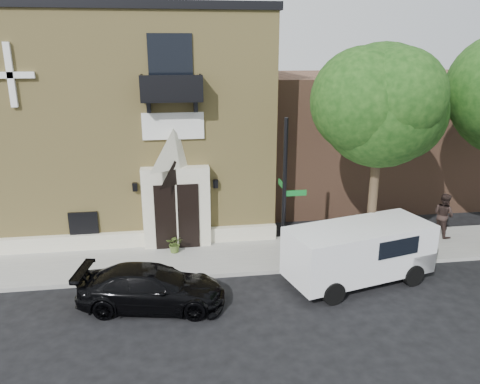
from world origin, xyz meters
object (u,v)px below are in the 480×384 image
object	(u,v)px
pedestrian_far	(443,215)
dumpster	(409,243)
pedestrian_near	(369,228)
fire_hydrant	(393,249)
street_sign	(285,195)
cargo_van	(363,250)
black_sedan	(152,287)

from	to	relation	value
pedestrian_far	dumpster	bearing A→B (deg)	108.08
pedestrian_near	pedestrian_far	world-z (taller)	pedestrian_far
fire_hydrant	pedestrian_near	size ratio (longest dim) A/B	0.48
dumpster	pedestrian_near	xyz separation A→B (m)	(-1.23, 0.93, 0.30)
street_sign	cargo_van	bearing A→B (deg)	-24.70
pedestrian_near	pedestrian_far	xyz separation A→B (m)	(3.62, 0.84, 0.06)
black_sedan	pedestrian_near	bearing A→B (deg)	-61.30
street_sign	pedestrian_far	world-z (taller)	street_sign
pedestrian_near	fire_hydrant	bearing A→B (deg)	92.84
black_sedan	cargo_van	world-z (taller)	cargo_van
cargo_van	pedestrian_near	size ratio (longest dim) A/B	3.04
street_sign	fire_hydrant	world-z (taller)	street_sign
cargo_van	dumpster	xyz separation A→B (m)	(2.34, 1.24, -0.42)
cargo_van	pedestrian_far	world-z (taller)	cargo_van
cargo_van	fire_hydrant	xyz separation A→B (m)	(1.71, 1.20, -0.58)
cargo_van	street_sign	world-z (taller)	street_sign
black_sedan	pedestrian_far	bearing A→B (deg)	-63.11
black_sedan	pedestrian_near	xyz separation A→B (m)	(8.19, 2.83, 0.37)
street_sign	fire_hydrant	xyz separation A→B (m)	(4.24, 0.09, -2.30)
cargo_van	fire_hydrant	distance (m)	2.16
fire_hydrant	pedestrian_near	xyz separation A→B (m)	(-0.60, 0.97, 0.46)
black_sedan	pedestrian_far	xyz separation A→B (m)	(11.81, 3.67, 0.43)
street_sign	pedestrian_near	bearing A→B (deg)	15.18
cargo_van	dumpster	world-z (taller)	cargo_van
cargo_van	pedestrian_near	world-z (taller)	cargo_van
fire_hydrant	pedestrian_near	world-z (taller)	pedestrian_near
fire_hydrant	street_sign	bearing A→B (deg)	-178.77
fire_hydrant	dumpster	world-z (taller)	dumpster
fire_hydrant	pedestrian_near	bearing A→B (deg)	121.75
cargo_van	fire_hydrant	size ratio (longest dim) A/B	6.38
cargo_van	pedestrian_far	size ratio (longest dim) A/B	2.85
fire_hydrant	dumpster	size ratio (longest dim) A/B	0.45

